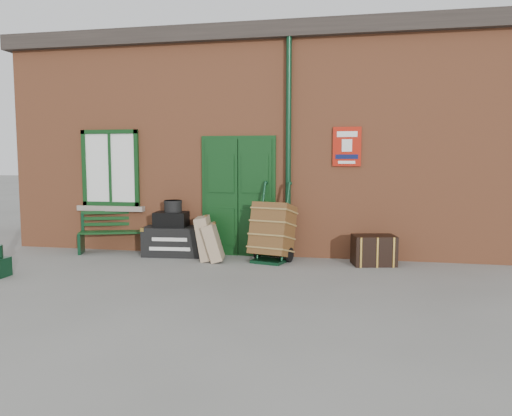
% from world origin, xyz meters
% --- Properties ---
extents(ground, '(80.00, 80.00, 0.00)m').
position_xyz_m(ground, '(0.00, 0.00, 0.00)').
color(ground, gray).
rests_on(ground, ground).
extents(station_building, '(10.30, 4.30, 4.36)m').
position_xyz_m(station_building, '(-0.00, 3.49, 2.16)').
color(station_building, '#AA5B36').
rests_on(station_building, ground).
extents(bench, '(1.41, 0.83, 0.84)m').
position_xyz_m(bench, '(-2.75, 1.31, 0.42)').
color(bench, '#0E3513').
rests_on(bench, ground).
extents(houdini_trunk, '(1.15, 0.70, 0.55)m').
position_xyz_m(houdini_trunk, '(-1.50, 1.22, 0.28)').
color(houdini_trunk, black).
rests_on(houdini_trunk, ground).
extents(strongbox, '(0.64, 0.49, 0.28)m').
position_xyz_m(strongbox, '(-1.55, 1.22, 0.69)').
color(strongbox, black).
rests_on(strongbox, houdini_trunk).
extents(hatbox, '(0.36, 0.36, 0.22)m').
position_xyz_m(hatbox, '(-1.52, 1.25, 0.94)').
color(hatbox, black).
rests_on(hatbox, strongbox).
extents(suitcase_back, '(0.43, 0.60, 0.80)m').
position_xyz_m(suitcase_back, '(-0.79, 0.92, 0.40)').
color(suitcase_back, tan).
rests_on(suitcase_back, ground).
extents(suitcase_front, '(0.45, 0.55, 0.69)m').
position_xyz_m(suitcase_front, '(-0.61, 0.82, 0.35)').
color(suitcase_front, tan).
rests_on(suitcase_front, ground).
extents(porter_trolley, '(0.84, 0.88, 1.40)m').
position_xyz_m(porter_trolley, '(0.42, 1.06, 0.54)').
color(porter_trolley, black).
rests_on(porter_trolley, ground).
extents(dark_trunk, '(0.80, 0.62, 0.52)m').
position_xyz_m(dark_trunk, '(2.20, 1.08, 0.26)').
color(dark_trunk, black).
rests_on(dark_trunk, ground).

